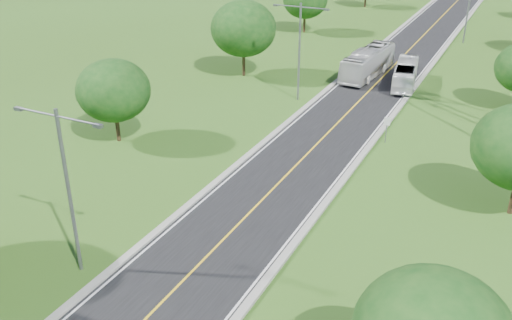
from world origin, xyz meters
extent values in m
plane|color=#335417|center=(0.00, 60.00, 0.00)|extent=(260.00, 260.00, 0.00)
cube|color=black|center=(0.00, 66.00, 0.03)|extent=(8.00, 150.00, 0.06)
cube|color=gray|center=(-4.25, 66.00, 0.11)|extent=(0.50, 150.00, 0.22)
cube|color=gray|center=(4.25, 66.00, 0.11)|extent=(0.50, 150.00, 0.22)
cylinder|color=slate|center=(5.20, 38.00, 1.20)|extent=(0.08, 0.08, 2.40)
cube|color=white|center=(5.20, 37.97, 2.00)|extent=(0.55, 0.04, 0.70)
cylinder|color=slate|center=(-6.00, 12.00, 5.00)|extent=(0.22, 0.22, 10.00)
cylinder|color=slate|center=(-7.40, 12.00, 9.60)|extent=(2.80, 0.12, 0.12)
cylinder|color=slate|center=(-4.60, 12.00, 9.60)|extent=(2.80, 0.12, 0.12)
cube|color=slate|center=(-8.70, 12.00, 9.55)|extent=(0.50, 0.25, 0.18)
cube|color=slate|center=(-3.30, 12.00, 9.55)|extent=(0.50, 0.25, 0.18)
cylinder|color=slate|center=(-6.00, 45.00, 5.00)|extent=(0.22, 0.22, 10.00)
cylinder|color=slate|center=(-7.40, 45.00, 9.60)|extent=(2.80, 0.12, 0.12)
cylinder|color=slate|center=(-4.60, 45.00, 9.60)|extent=(2.80, 0.12, 0.12)
cube|color=slate|center=(-8.70, 45.00, 9.55)|extent=(0.50, 0.25, 0.18)
cube|color=slate|center=(-3.30, 45.00, 9.55)|extent=(0.50, 0.25, 0.18)
cylinder|color=slate|center=(6.00, 78.00, 5.00)|extent=(0.22, 0.22, 10.00)
cylinder|color=black|center=(-16.00, 28.00, 1.35)|extent=(0.36, 0.36, 2.70)
ellipsoid|color=#103D11|center=(-16.00, 28.00, 4.65)|extent=(6.30, 6.30, 5.36)
cylinder|color=black|center=(-15.00, 50.00, 1.62)|extent=(0.36, 0.36, 3.24)
ellipsoid|color=#103D11|center=(-15.00, 50.00, 5.58)|extent=(7.56, 7.56, 6.43)
cylinder|color=black|center=(-17.00, 74.00, 1.44)|extent=(0.36, 0.36, 2.88)
cylinder|color=black|center=(-14.50, 98.00, 1.26)|extent=(0.36, 0.36, 2.52)
imported|color=white|center=(2.99, 54.59, 1.37)|extent=(3.60, 9.60, 2.61)
imported|color=silver|center=(-1.82, 56.26, 1.68)|extent=(3.51, 11.76, 3.23)
camera|label=1|loc=(15.35, -7.96, 20.23)|focal=40.00mm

